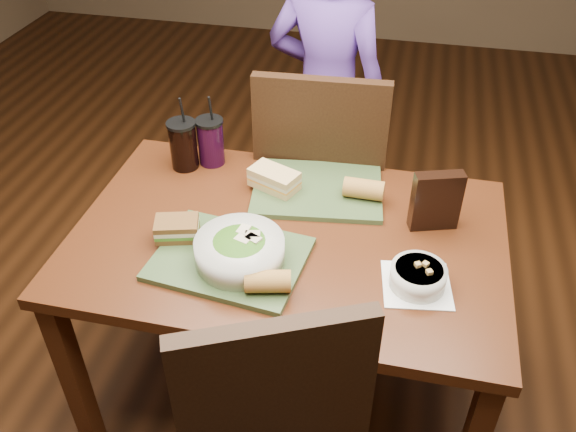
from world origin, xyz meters
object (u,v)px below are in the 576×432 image
Objects in this scene: chair_far at (323,180)px; tray_near at (230,259)px; chip_bag at (436,201)px; tray_far at (317,190)px; sandwich_far at (274,179)px; diner at (327,95)px; baguette_far at (364,189)px; dining_table at (288,256)px; cup_cola at (183,145)px; salad_bowl at (240,249)px; sandwich_near at (177,229)px; soup_bowl at (418,276)px; baguette_near at (268,281)px; cup_berry at (211,141)px.

tray_near is (-0.16, -0.68, 0.16)m from chair_far.
tray_near is 2.20× the size of chip_bag.
tray_far is 0.15m from sandwich_far.
chair_far is at bearing 70.84° from sandwich_far.
diner reaches higher than chair_far.
tray_near is at bearing -132.30° from baguette_far.
cup_cola reaches higher than dining_table.
baguette_far is at bearing 116.33° from diner.
chip_bag is at bearing -19.70° from baguette_far.
tray_far is 2.20× the size of chip_bag.
salad_bowl is 1.75× the size of sandwich_near.
tray_near is at bearing -170.67° from chip_bag.
dining_table is 0.36m from sandwich_near.
chip_bag is (0.52, -0.07, 0.05)m from sandwich_far.
soup_bowl is 1.46× the size of sandwich_near.
baguette_far is (0.20, 0.22, 0.14)m from dining_table.
sandwich_near reaches higher than dining_table.
diner is 0.76m from tray_far.
dining_table is at bearing 48.57° from tray_near.
sandwich_far is at bearing 88.62° from salad_bowl.
baguette_near is 0.70m from cup_cola.
tray_near is at bearing -131.43° from dining_table.
dining_table is 6.19× the size of soup_bowl.
salad_bowl is at bearing -15.41° from tray_near.
baguette_far is (0.51, 0.32, 0.00)m from sandwich_near.
diner is (-0.07, 0.46, 0.13)m from chair_far.
chair_far reaches higher than sandwich_near.
baguette_near reaches higher than sandwich_near.
chair_far is 7.44× the size of sandwich_near.
tray_far is 2.33× the size of sandwich_far.
salad_bowl is at bearing -53.80° from cup_cola.
chair_far is at bearing 88.85° from baguette_near.
sandwich_far is 1.48× the size of baguette_near.
cup_cola is at bearing 166.85° from sandwich_far.
chair_far is 2.55× the size of tray_far.
chair_far is 0.81m from baguette_near.
salad_bowl is 0.97× the size of cup_berry.
chair_far is at bearing 119.24° from soup_bowl.
baguette_far is (0.29, 0.01, 0.00)m from sandwich_far.
cup_cola is 1.04× the size of cup_berry.
baguette_far is at bearing -60.00° from chair_far.
sandwich_far is 0.69× the size of cup_berry.
cup_cola is (-0.34, 0.08, 0.04)m from sandwich_far.
salad_bowl is 1.32× the size of chip_bag.
diner is at bearing 97.33° from tray_far.
chip_bag reaches higher than sandwich_near.
sandwich_near is (-0.26, -1.09, 0.07)m from diner.
salad_bowl is at bearing -177.01° from soup_bowl.
chip_bag is at bearing -44.24° from chair_far.
chip_bag is (0.42, 0.39, 0.05)m from baguette_near.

